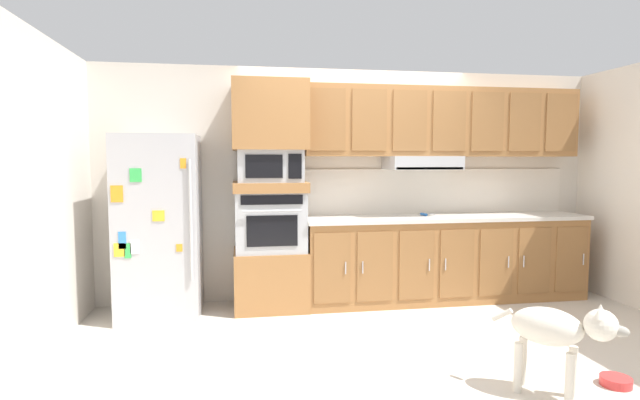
% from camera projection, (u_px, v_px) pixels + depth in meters
% --- Properties ---
extents(ground_plane, '(9.60, 9.60, 0.00)m').
position_uv_depth(ground_plane, '(380.00, 326.00, 4.50)').
color(ground_plane, beige).
extents(back_kitchen_wall, '(6.20, 0.12, 2.50)m').
position_uv_depth(back_kitchen_wall, '(353.00, 184.00, 5.49)').
color(back_kitchen_wall, beige).
rests_on(back_kitchen_wall, ground).
extents(side_panel_left, '(0.12, 7.10, 2.50)m').
position_uv_depth(side_panel_left, '(44.00, 194.00, 3.94)').
color(side_panel_left, beige).
rests_on(side_panel_left, ground).
extents(refrigerator, '(0.76, 0.73, 1.76)m').
position_uv_depth(refrigerator, '(160.00, 226.00, 4.77)').
color(refrigerator, '#ADADB2').
rests_on(refrigerator, ground).
extents(oven_base_cabinet, '(0.74, 0.62, 0.60)m').
position_uv_depth(oven_base_cabinet, '(271.00, 279.00, 5.06)').
color(oven_base_cabinet, '#996638').
rests_on(oven_base_cabinet, ground).
extents(built_in_oven, '(0.70, 0.62, 0.60)m').
position_uv_depth(built_in_oven, '(270.00, 221.00, 5.01)').
color(built_in_oven, '#A8AAAF').
rests_on(built_in_oven, oven_base_cabinet).
extents(appliance_mid_shelf, '(0.74, 0.62, 0.10)m').
position_uv_depth(appliance_mid_shelf, '(270.00, 187.00, 4.98)').
color(appliance_mid_shelf, '#996638').
rests_on(appliance_mid_shelf, built_in_oven).
extents(microwave, '(0.64, 0.54, 0.32)m').
position_uv_depth(microwave, '(270.00, 166.00, 4.96)').
color(microwave, '#A8AAAF').
rests_on(microwave, appliance_mid_shelf).
extents(appliance_upper_cabinet, '(0.74, 0.62, 0.68)m').
position_uv_depth(appliance_upper_cabinet, '(269.00, 116.00, 4.92)').
color(appliance_upper_cabinet, '#996638').
rests_on(appliance_upper_cabinet, microwave).
extents(lower_cabinet_run, '(3.05, 0.63, 0.88)m').
position_uv_depth(lower_cabinet_run, '(445.00, 259.00, 5.35)').
color(lower_cabinet_run, '#996638').
rests_on(lower_cabinet_run, ground).
extents(countertop_slab, '(3.09, 0.64, 0.04)m').
position_uv_depth(countertop_slab, '(446.00, 217.00, 5.32)').
color(countertop_slab, beige).
rests_on(countertop_slab, lower_cabinet_run).
extents(backsplash_panel, '(3.09, 0.02, 0.50)m').
position_uv_depth(backsplash_panel, '(436.00, 191.00, 5.58)').
color(backsplash_panel, silver).
rests_on(backsplash_panel, countertop_slab).
extents(upper_cabinet_with_hood, '(3.05, 0.48, 0.88)m').
position_uv_depth(upper_cabinet_with_hood, '(441.00, 125.00, 5.35)').
color(upper_cabinet_with_hood, '#996638').
rests_on(upper_cabinet_with_hood, backsplash_panel).
extents(screwdriver, '(0.15, 0.14, 0.03)m').
position_uv_depth(screwdriver, '(425.00, 214.00, 5.32)').
color(screwdriver, blue).
rests_on(screwdriver, countertop_slab).
extents(dog, '(0.61, 0.60, 0.63)m').
position_uv_depth(dog, '(558.00, 330.00, 3.13)').
color(dog, beige).
rests_on(dog, ground).
extents(dog_food_bowl, '(0.20, 0.20, 0.06)m').
position_uv_depth(dog_food_bowl, '(616.00, 381.00, 3.32)').
color(dog_food_bowl, red).
rests_on(dog_food_bowl, ground).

